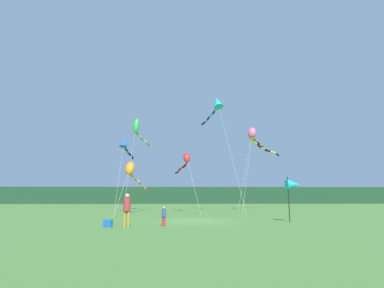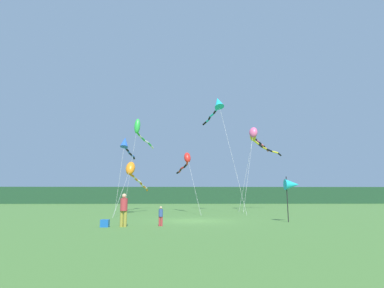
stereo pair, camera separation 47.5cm
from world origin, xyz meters
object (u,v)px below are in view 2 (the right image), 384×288
person_child (161,215)px  kite_yellow (257,138)px  kite_red (186,161)px  kite_green (139,129)px  person_adult (124,208)px  kite_blue (126,144)px  banner_flag_pole (292,185)px  kite_orange (133,172)px  kite_cyan (217,104)px  cooler_box (105,223)px  kite_rainbow (255,135)px

person_child → kite_yellow: (9.70, 17.68, 7.69)m
kite_red → kite_green: bearing=161.7°
person_child → kite_yellow: size_ratio=0.11×
person_adult → kite_blue: kite_blue is taller
banner_flag_pole → kite_green: (-11.97, 13.36, 6.53)m
kite_orange → kite_cyan: kite_cyan is taller
person_adult → kite_cyan: kite_cyan is taller
person_adult → kite_green: (-1.84, 16.13, 7.87)m
cooler_box → kite_rainbow: kite_rainbow is taller
cooler_box → kite_green: kite_green is taller
kite_green → person_child: bearing=-76.4°
person_child → kite_rainbow: (9.43, 17.31, 8.03)m
kite_cyan → kite_orange: bearing=-163.2°
person_adult → person_child: 2.04m
banner_flag_pole → person_adult: bearing=-164.7°
person_adult → kite_orange: 12.67m
person_child → kite_cyan: (4.78, 14.33, 10.79)m
kite_blue → kite_rainbow: (14.15, 4.01, 1.86)m
person_adult → kite_orange: bearing=97.9°
kite_orange → kite_yellow: size_ratio=1.13×
person_child → kite_orange: size_ratio=0.10×
kite_red → kite_orange: 5.66m
person_child → banner_flag_pole: (8.17, 2.34, 1.73)m
kite_green → person_adult: bearing=-83.5°
person_adult → cooler_box: (-0.95, -0.05, -0.78)m
kite_yellow → kite_rainbow: kite_rainbow is taller
kite_red → banner_flag_pole: bearing=-59.8°
kite_cyan → cooler_box: bearing=-117.4°
banner_flag_pole → kite_red: bearing=120.2°
kite_red → kite_yellow: bearing=24.0°
banner_flag_pole → kite_yellow: (1.53, 15.34, 5.96)m
banner_flag_pole → kite_cyan: (-3.39, 11.99, 9.06)m
cooler_box → banner_flag_pole: banner_flag_pole is taller
cooler_box → banner_flag_pole: 11.63m
kite_yellow → kite_red: bearing=-156.0°
person_adult → banner_flag_pole: 10.58m
kite_green → banner_flag_pole: bearing=-48.1°
kite_orange → kite_rainbow: (13.08, 5.52, 4.75)m
kite_orange → kite_green: (-0.15, 3.91, 4.98)m
kite_yellow → kite_blue: kite_yellow is taller
kite_cyan → person_adult: bearing=-114.5°
banner_flag_pole → kite_green: size_ratio=0.29×
kite_rainbow → kite_green: 13.33m
kite_red → person_adult: bearing=-103.1°
banner_flag_pole → kite_blue: kite_blue is taller
banner_flag_pole → kite_red: (-6.77, 11.64, 2.89)m
kite_blue → kite_cyan: bearing=6.2°
person_adult → kite_blue: size_ratio=0.23×
person_child → kite_blue: 15.40m
banner_flag_pole → kite_yellow: kite_yellow is taller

